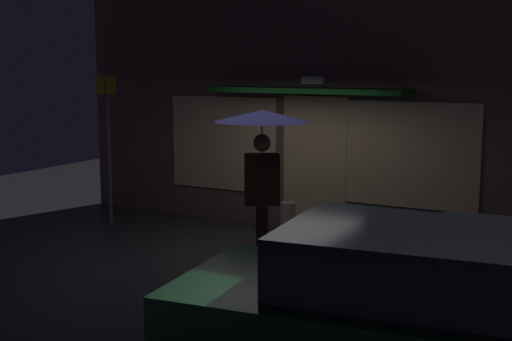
% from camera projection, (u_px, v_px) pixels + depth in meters
% --- Properties ---
extents(ground_plane, '(18.00, 18.00, 0.00)m').
position_uv_depth(ground_plane, '(249.00, 264.00, 9.57)').
color(ground_plane, '#38353A').
extents(building_facade, '(9.04, 1.00, 4.03)m').
position_uv_depth(building_facade, '(319.00, 108.00, 11.30)').
color(building_facade, brown).
rests_on(building_facade, ground).
extents(person_with_umbrella, '(1.27, 1.27, 2.11)m').
position_uv_depth(person_with_umbrella, '(262.00, 143.00, 9.26)').
color(person_with_umbrella, black).
rests_on(person_with_umbrella, ground).
extents(parked_car, '(4.17, 2.26, 1.49)m').
position_uv_depth(parked_car, '(433.00, 325.00, 5.28)').
color(parked_car, '#0C3F1E').
rests_on(parked_car, ground).
extents(street_sign_post, '(0.40, 0.07, 2.61)m').
position_uv_depth(street_sign_post, '(108.00, 139.00, 11.67)').
color(street_sign_post, '#595B60').
rests_on(street_sign_post, ground).
extents(sidewalk_bollard, '(0.24, 0.24, 0.57)m').
position_uv_depth(sidewalk_bollard, '(288.00, 220.00, 10.96)').
color(sidewalk_bollard, '#B2A899').
rests_on(sidewalk_bollard, ground).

